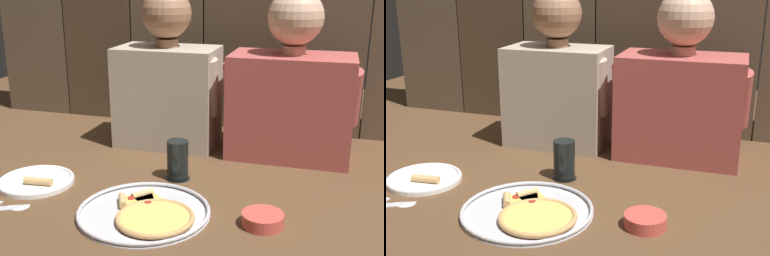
{
  "view_description": "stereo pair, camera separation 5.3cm",
  "coord_description": "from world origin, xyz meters",
  "views": [
    {
      "loc": [
        0.36,
        -1.21,
        0.61
      ],
      "look_at": [
        -0.03,
        0.1,
        0.18
      ],
      "focal_mm": 45.76,
      "sensor_mm": 36.0,
      "label": 1
    },
    {
      "loc": [
        0.41,
        -1.19,
        0.61
      ],
      "look_at": [
        -0.03,
        0.1,
        0.18
      ],
      "focal_mm": 45.76,
      "sensor_mm": 36.0,
      "label": 2
    }
  ],
  "objects": [
    {
      "name": "pizza_tray",
      "position": [
        -0.09,
        -0.13,
        0.01
      ],
      "size": [
        0.36,
        0.36,
        0.03
      ],
      "color": "silver",
      "rests_on": "ground"
    },
    {
      "name": "ground_plane",
      "position": [
        0.0,
        0.0,
        0.0
      ],
      "size": [
        3.2,
        3.2,
        0.0
      ],
      "primitive_type": "plane",
      "color": "brown"
    },
    {
      "name": "table_spoon",
      "position": [
        -0.46,
        -0.2,
        0.0
      ],
      "size": [
        0.13,
        0.08,
        0.01
      ],
      "color": "silver",
      "rests_on": "ground"
    },
    {
      "name": "drinking_glass",
      "position": [
        -0.08,
        0.13,
        0.06
      ],
      "size": [
        0.08,
        0.08,
        0.12
      ],
      "color": "black",
      "rests_on": "ground"
    },
    {
      "name": "dipping_bowl",
      "position": [
        0.21,
        -0.09,
        0.02
      ],
      "size": [
        0.11,
        0.11,
        0.03
      ],
      "color": "#CC4C42",
      "rests_on": "ground"
    },
    {
      "name": "diner_right",
      "position": [
        0.22,
        0.44,
        0.25
      ],
      "size": [
        0.45,
        0.24,
        0.57
      ],
      "color": "#AD4C47",
      "rests_on": "ground"
    },
    {
      "name": "table_knife",
      "position": [
        -0.49,
        -0.2,
        0.0
      ],
      "size": [
        0.15,
        0.08,
        0.01
      ],
      "color": "silver",
      "rests_on": "ground"
    },
    {
      "name": "dinner_plate",
      "position": [
        -0.49,
        -0.03,
        0.01
      ],
      "size": [
        0.23,
        0.23,
        0.03
      ],
      "color": "white",
      "rests_on": "ground"
    },
    {
      "name": "diner_left",
      "position": [
        -0.22,
        0.44,
        0.26
      ],
      "size": [
        0.4,
        0.22,
        0.57
      ],
      "color": "#B2A38E",
      "rests_on": "ground"
    }
  ]
}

